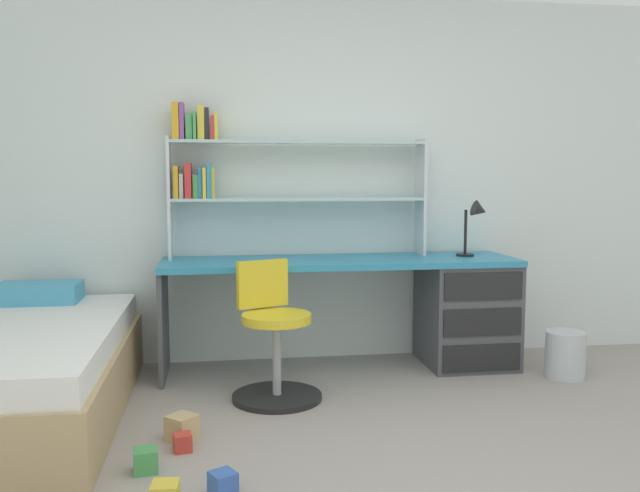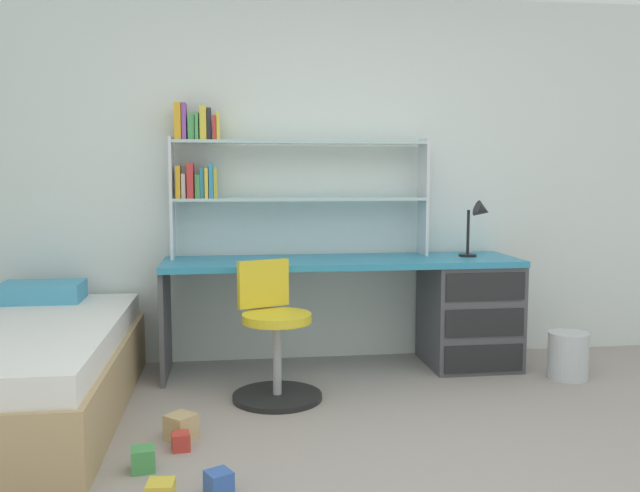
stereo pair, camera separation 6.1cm
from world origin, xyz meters
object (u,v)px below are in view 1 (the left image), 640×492
object	(u,v)px
desk_lamp	(476,219)
desk	(433,304)
bookshelf_hutch	(256,169)
toy_block_natural_3	(182,428)
bed_platform	(5,374)
waste_bin	(565,354)
toy_block_blue_2	(223,483)
toy_block_red_5	(183,442)
swivel_chair	(274,345)
toy_block_green_0	(146,460)

from	to	relation	value
desk_lamp	desk	bearing A→B (deg)	178.92
bookshelf_hutch	toy_block_natural_3	world-z (taller)	bookshelf_hutch
desk	bed_platform	xyz separation A→B (m)	(-2.56, -0.66, -0.17)
desk	bookshelf_hutch	bearing A→B (deg)	171.08
waste_bin	toy_block_blue_2	bearing A→B (deg)	-149.38
bed_platform	toy_block_red_5	distance (m)	1.11
bookshelf_hutch	toy_block_natural_3	distance (m)	1.86
bookshelf_hutch	toy_block_blue_2	bearing A→B (deg)	-97.73
desk_lamp	toy_block_blue_2	distance (m)	2.59
desk	swivel_chair	xyz separation A→B (m)	(-1.12, -0.52, -0.11)
bookshelf_hutch	swivel_chair	xyz separation A→B (m)	(0.05, -0.71, -1.02)
desk	toy_block_blue_2	bearing A→B (deg)	-130.24
waste_bin	toy_block_red_5	bearing A→B (deg)	-160.87
toy_block_natural_3	desk	bearing A→B (deg)	33.77
bed_platform	toy_block_green_0	distance (m)	1.12
waste_bin	toy_block_green_0	world-z (taller)	waste_bin
toy_block_green_0	bed_platform	bearing A→B (deg)	136.17
bookshelf_hutch	bed_platform	distance (m)	1.95
desk	waste_bin	xyz separation A→B (m)	(0.75, -0.40, -0.27)
toy_block_blue_2	toy_block_natural_3	distance (m)	0.64
bookshelf_hutch	desk	bearing A→B (deg)	-8.92
bed_platform	toy_block_natural_3	distance (m)	1.04
swivel_chair	toy_block_green_0	world-z (taller)	swivel_chair
toy_block_green_0	swivel_chair	bearing A→B (deg)	54.58
bookshelf_hutch	waste_bin	distance (m)	2.34
bookshelf_hutch	desk_lamp	bearing A→B (deg)	-7.39
waste_bin	toy_block_red_5	distance (m)	2.51
toy_block_blue_2	waste_bin	bearing A→B (deg)	30.62
bookshelf_hutch	swivel_chair	world-z (taller)	bookshelf_hutch
desk	desk_lamp	size ratio (longest dim) A/B	6.10
swivel_chair	toy_block_natural_3	xyz separation A→B (m)	(-0.50, -0.56, -0.25)
desk	waste_bin	distance (m)	0.90
swivel_chair	waste_bin	world-z (taller)	swivel_chair
toy_block_blue_2	toy_block_red_5	distance (m)	0.51
desk	toy_block_red_5	xyz separation A→B (m)	(-1.62, -1.22, -0.38)
desk_lamp	bed_platform	distance (m)	3.02
desk	desk_lamp	distance (m)	0.65
waste_bin	toy_block_red_5	size ratio (longest dim) A/B	3.61
toy_block_blue_2	toy_block_red_5	size ratio (longest dim) A/B	1.16
toy_block_green_0	toy_block_blue_2	xyz separation A→B (m)	(0.33, -0.27, -0.00)
bed_platform	toy_block_green_0	size ratio (longest dim) A/B	19.05
toy_block_red_5	toy_block_green_0	bearing A→B (deg)	-126.08
waste_bin	toy_block_blue_2	size ratio (longest dim) A/B	3.11
swivel_chair	toy_block_natural_3	distance (m)	0.80
bed_platform	toy_block_natural_3	xyz separation A→B (m)	(0.93, -0.42, -0.19)
swivel_chair	toy_block_natural_3	world-z (taller)	swivel_chair
bed_platform	toy_block_blue_2	bearing A→B (deg)	-42.38
desk	toy_block_green_0	bearing A→B (deg)	-141.09
desk_lamp	toy_block_red_5	world-z (taller)	desk_lamp
toy_block_natural_3	desk_lamp	bearing A→B (deg)	29.43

